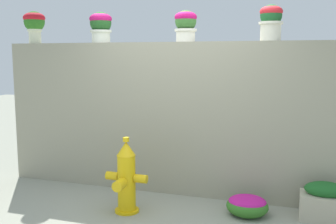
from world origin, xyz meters
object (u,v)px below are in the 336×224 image
Objects in this scene: potted_plant_0 at (34,23)px; potted_plant_1 at (101,25)px; flower_bush_left at (247,205)px; potted_plant_3 at (271,20)px; potted_plant_2 at (186,24)px; fire_hydrant at (126,178)px; planter_box at (325,202)px.

potted_plant_0 is 1.12× the size of potted_plant_1.
flower_bush_left is at bearing -10.27° from potted_plant_0.
potted_plant_1 is at bearing 179.19° from potted_plant_3.
potted_plant_0 reaches higher than potted_plant_2.
potted_plant_0 is 2.36m from potted_plant_2.
potted_plant_1 is 0.47× the size of fire_hydrant.
potted_plant_1 is 0.98× the size of potted_plant_3.
potted_plant_2 is 2.74m from planter_box.
potted_plant_3 is at bearing -1.12° from potted_plant_0.
flower_bush_left is at bearing -30.59° from potted_plant_2.
potted_plant_1 reaches higher than fire_hydrant.
potted_plant_3 is at bearing 73.30° from flower_bush_left.
potted_plant_0 is at bearing 173.83° from planter_box.
potted_plant_0 is 1.10× the size of potted_plant_3.
potted_plant_3 is 2.58m from fire_hydrant.
fire_hydrant is 2.30m from planter_box.
potted_plant_0 is at bearing 178.88° from potted_plant_3.
potted_plant_2 is at bearing 149.41° from flower_bush_left.
fire_hydrant is at bearing -150.47° from potted_plant_3.
flower_bush_left is at bearing 14.15° from fire_hydrant.
potted_plant_2 is at bearing 62.18° from fire_hydrant.
fire_hydrant is at bearing -167.49° from planter_box.
fire_hydrant reaches higher than planter_box.
potted_plant_0 is 4.67m from planter_box.
potted_plant_3 is (3.43, -0.07, -0.06)m from potted_plant_0.
planter_box is (1.77, -0.40, -2.06)m from potted_plant_2.
flower_bush_left is at bearing -106.70° from potted_plant_3.
planter_box is (3.01, -0.41, -2.08)m from potted_plant_1.
potted_plant_0 is 2.86m from fire_hydrant.
potted_plant_3 reaches higher than flower_bush_left.
potted_plant_0 is 0.98× the size of flower_bush_left.
planter_box reaches higher than flower_bush_left.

